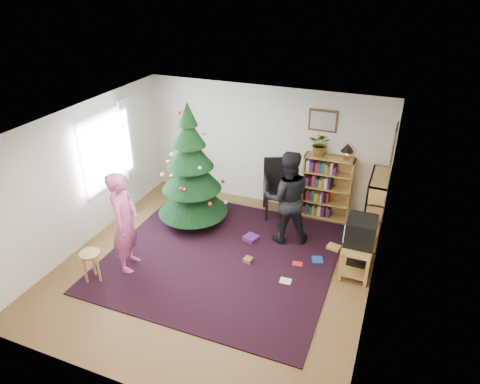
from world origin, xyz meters
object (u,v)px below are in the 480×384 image
at_px(table_lamp, 347,149).
at_px(picture_right, 394,144).
at_px(crt_tv, 361,231).
at_px(picture_back, 323,121).
at_px(bookshelf_right, 375,208).
at_px(person_standing, 125,222).
at_px(armchair, 282,184).
at_px(tv_stand, 357,254).
at_px(bookshelf_back, 327,187).
at_px(person_by_chair, 287,198).
at_px(potted_plant, 321,144).
at_px(christmas_tree, 191,176).
at_px(stool, 91,259).

bearing_deg(table_lamp, picture_right, -36.30).
bearing_deg(crt_tv, picture_back, 122.48).
height_order(bookshelf_right, person_standing, person_standing).
bearing_deg(armchair, tv_stand, -62.19).
bearing_deg(bookshelf_right, person_standing, 122.41).
distance_m(bookshelf_back, bookshelf_right, 1.10).
height_order(crt_tv, person_by_chair, person_by_chair).
relative_size(crt_tv, potted_plant, 1.08).
height_order(bookshelf_back, bookshelf_right, same).
height_order(christmas_tree, person_standing, christmas_tree).
distance_m(picture_right, tv_stand, 1.90).
bearing_deg(bookshelf_back, table_lamp, 0.00).
bearing_deg(picture_right, person_by_chair, -162.04).
bearing_deg(stool, christmas_tree, 72.61).
bearing_deg(christmas_tree, tv_stand, -6.11).
bearing_deg(table_lamp, person_by_chair, -126.02).
relative_size(bookshelf_right, stool, 2.38).
xyz_separation_m(stool, potted_plant, (2.83, 3.38, 1.11)).
height_order(person_standing, person_by_chair, person_by_chair).
xyz_separation_m(picture_back, christmas_tree, (-2.13, -1.33, -0.93)).
distance_m(armchair, person_by_chair, 1.09).
relative_size(picture_back, stool, 1.01).
distance_m(picture_right, crt_tv, 1.54).
relative_size(stool, table_lamp, 1.69).
bearing_deg(person_by_chair, armchair, -92.34).
distance_m(tv_stand, table_lamp, 2.03).
bearing_deg(table_lamp, armchair, -173.99).
relative_size(tv_stand, table_lamp, 2.58).
relative_size(crt_tv, table_lamp, 1.56).
bearing_deg(picture_back, person_standing, -129.77).
distance_m(bookshelf_right, stool, 4.93).
relative_size(crt_tv, stool, 0.92).
bearing_deg(bookshelf_back, armchair, -171.98).
bearing_deg(armchair, bookshelf_right, -34.86).
bearing_deg(stool, bookshelf_right, 35.59).
xyz_separation_m(stool, person_by_chair, (2.53, 2.27, 0.46)).
relative_size(picture_right, person_standing, 0.34).
xyz_separation_m(christmas_tree, bookshelf_right, (3.32, 0.68, -0.35)).
xyz_separation_m(picture_back, stool, (-2.81, -3.52, -1.53)).
xyz_separation_m(bookshelf_right, armchair, (-1.85, 0.39, -0.05)).
relative_size(person_standing, person_by_chair, 0.99).
bearing_deg(bookshelf_right, christmas_tree, 101.63).
xyz_separation_m(christmas_tree, bookshelf_back, (2.35, 1.20, -0.35)).
bearing_deg(armchair, stool, -146.37).
relative_size(tv_stand, person_standing, 0.48).
xyz_separation_m(christmas_tree, stool, (-0.68, -2.18, -0.60)).
bearing_deg(stool, picture_right, 34.00).
distance_m(armchair, person_standing, 3.28).
xyz_separation_m(picture_back, table_lamp, (0.52, -0.14, -0.43)).
bearing_deg(bookshelf_right, picture_right, -118.69).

